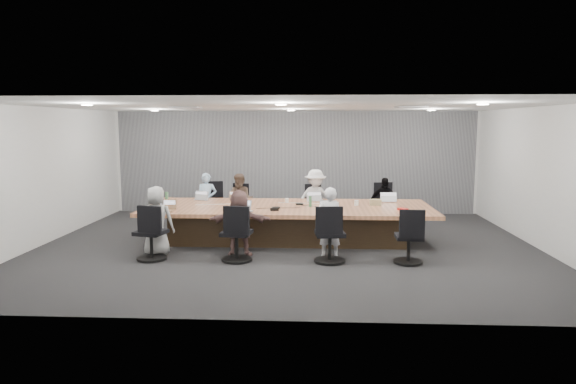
{
  "coord_description": "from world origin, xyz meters",
  "views": [
    {
      "loc": [
        0.54,
        -10.16,
        2.47
      ],
      "look_at": [
        0.0,
        0.4,
        1.05
      ],
      "focal_mm": 32.0,
      "sensor_mm": 36.0,
      "label": 1
    }
  ],
  "objects_px": {
    "person_5": "(239,223)",
    "person_6": "(329,222)",
    "laptop_3": "(387,201)",
    "snack_packet": "(403,209)",
    "laptop_0": "(202,199)",
    "chair_3": "(382,208)",
    "laptop_5": "(243,212)",
    "laptop_4": "(165,211)",
    "person_4": "(157,221)",
    "chair_1": "(243,208)",
    "bottle_green_right": "(310,201)",
    "person_1": "(241,200)",
    "laptop_1": "(237,200)",
    "chair_0": "(210,207)",
    "conference_table": "(288,222)",
    "bottle_green_left": "(167,198)",
    "mug_brown": "(160,205)",
    "laptop_2": "(315,200)",
    "person_3": "(384,203)",
    "chair_5": "(237,237)",
    "chair_7": "(409,241)",
    "chair_4": "(151,237)",
    "person_2": "(315,199)",
    "bottle_clear": "(241,200)",
    "person_0": "(207,200)",
    "laptop_6": "(329,212)",
    "canvas_bag": "(375,202)",
    "stapler": "(274,209)",
    "chair_6": "(330,238)"
  },
  "relations": [
    {
      "from": "chair_1",
      "to": "person_1",
      "type": "height_order",
      "value": "person_1"
    },
    {
      "from": "chair_5",
      "to": "chair_7",
      "type": "bearing_deg",
      "value": 8.57
    },
    {
      "from": "canvas_bag",
      "to": "person_6",
      "type": "bearing_deg",
      "value": -123.34
    },
    {
      "from": "laptop_1",
      "to": "person_6",
      "type": "relative_size",
      "value": 0.24
    },
    {
      "from": "chair_3",
      "to": "person_1",
      "type": "height_order",
      "value": "person_1"
    },
    {
      "from": "laptop_6",
      "to": "chair_6",
      "type": "bearing_deg",
      "value": -88.1
    },
    {
      "from": "laptop_0",
      "to": "chair_3",
      "type": "bearing_deg",
      "value": -155.21
    },
    {
      "from": "chair_1",
      "to": "stapler",
      "type": "xyz_separation_m",
      "value": [
        0.96,
        -2.34,
        0.38
      ]
    },
    {
      "from": "person_1",
      "to": "chair_4",
      "type": "bearing_deg",
      "value": -106.32
    },
    {
      "from": "chair_4",
      "to": "person_6",
      "type": "distance_m",
      "value": 3.26
    },
    {
      "from": "laptop_4",
      "to": "person_3",
      "type": "bearing_deg",
      "value": 18.75
    },
    {
      "from": "laptop_2",
      "to": "chair_6",
      "type": "bearing_deg",
      "value": 83.58
    },
    {
      "from": "chair_3",
      "to": "laptop_5",
      "type": "xyz_separation_m",
      "value": [
        -3.03,
        -2.5,
        0.32
      ]
    },
    {
      "from": "chair_5",
      "to": "mug_brown",
      "type": "relative_size",
      "value": 7.42
    },
    {
      "from": "mug_brown",
      "to": "laptop_0",
      "type": "bearing_deg",
      "value": 61.12
    },
    {
      "from": "chair_5",
      "to": "chair_7",
      "type": "xyz_separation_m",
      "value": [
        3.06,
        0.0,
        -0.03
      ]
    },
    {
      "from": "bottle_clear",
      "to": "chair_5",
      "type": "bearing_deg",
      "value": -84.6
    },
    {
      "from": "laptop_3",
      "to": "snack_packet",
      "type": "xyz_separation_m",
      "value": [
        0.13,
        -1.22,
        0.01
      ]
    },
    {
      "from": "laptop_4",
      "to": "bottle_clear",
      "type": "distance_m",
      "value": 1.66
    },
    {
      "from": "laptop_2",
      "to": "person_3",
      "type": "xyz_separation_m",
      "value": [
        1.61,
        0.55,
        -0.14
      ]
    },
    {
      "from": "chair_3",
      "to": "person_0",
      "type": "xyz_separation_m",
      "value": [
        -4.21,
        -0.35,
        0.22
      ]
    },
    {
      "from": "chair_1",
      "to": "laptop_5",
      "type": "distance_m",
      "value": 2.55
    },
    {
      "from": "bottle_green_left",
      "to": "laptop_5",
      "type": "bearing_deg",
      "value": -28.56
    },
    {
      "from": "bottle_green_right",
      "to": "snack_packet",
      "type": "height_order",
      "value": "bottle_green_right"
    },
    {
      "from": "chair_5",
      "to": "stapler",
      "type": "bearing_deg",
      "value": 68.93
    },
    {
      "from": "chair_5",
      "to": "chair_4",
      "type": "bearing_deg",
      "value": -171.43
    },
    {
      "from": "person_1",
      "to": "person_3",
      "type": "bearing_deg",
      "value": 5.2
    },
    {
      "from": "person_2",
      "to": "mug_brown",
      "type": "relative_size",
      "value": 11.95
    },
    {
      "from": "conference_table",
      "to": "bottle_green_left",
      "type": "xyz_separation_m",
      "value": [
        -2.65,
        0.18,
        0.47
      ]
    },
    {
      "from": "laptop_5",
      "to": "laptop_6",
      "type": "bearing_deg",
      "value": 9.41
    },
    {
      "from": "chair_7",
      "to": "snack_packet",
      "type": "xyz_separation_m",
      "value": [
        0.1,
        1.28,
        0.36
      ]
    },
    {
      "from": "person_3",
      "to": "person_6",
      "type": "distance_m",
      "value": 3.02
    },
    {
      "from": "laptop_3",
      "to": "person_2",
      "type": "bearing_deg",
      "value": -20.41
    },
    {
      "from": "chair_3",
      "to": "person_0",
      "type": "bearing_deg",
      "value": -7.43
    },
    {
      "from": "canvas_bag",
      "to": "snack_packet",
      "type": "xyz_separation_m",
      "value": [
        0.47,
        -0.62,
        -0.04
      ]
    },
    {
      "from": "chair_4",
      "to": "laptop_6",
      "type": "distance_m",
      "value": 3.37
    },
    {
      "from": "laptop_0",
      "to": "laptop_5",
      "type": "relative_size",
      "value": 0.89
    },
    {
      "from": "person_5",
      "to": "laptop_5",
      "type": "relative_size",
      "value": 3.73
    },
    {
      "from": "chair_5",
      "to": "laptop_2",
      "type": "distance_m",
      "value": 2.89
    },
    {
      "from": "chair_3",
      "to": "canvas_bag",
      "type": "bearing_deg",
      "value": 65.13
    },
    {
      "from": "laptop_3",
      "to": "snack_packet",
      "type": "height_order",
      "value": "snack_packet"
    },
    {
      "from": "chair_1",
      "to": "person_4",
      "type": "distance_m",
      "value": 3.29
    },
    {
      "from": "laptop_4",
      "to": "person_4",
      "type": "bearing_deg",
      "value": -96.33
    },
    {
      "from": "person_1",
      "to": "laptop_1",
      "type": "height_order",
      "value": "person_1"
    },
    {
      "from": "chair_0",
      "to": "laptop_0",
      "type": "bearing_deg",
      "value": 75.37
    },
    {
      "from": "person_1",
      "to": "laptop_4",
      "type": "height_order",
      "value": "person_1"
    },
    {
      "from": "laptop_2",
      "to": "canvas_bag",
      "type": "height_order",
      "value": "canvas_bag"
    },
    {
      "from": "chair_1",
      "to": "laptop_0",
      "type": "bearing_deg",
      "value": 67.12
    },
    {
      "from": "laptop_5",
      "to": "snack_packet",
      "type": "xyz_separation_m",
      "value": [
        3.16,
        0.38,
        0.01
      ]
    },
    {
      "from": "person_5",
      "to": "person_6",
      "type": "height_order",
      "value": "person_6"
    }
  ]
}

